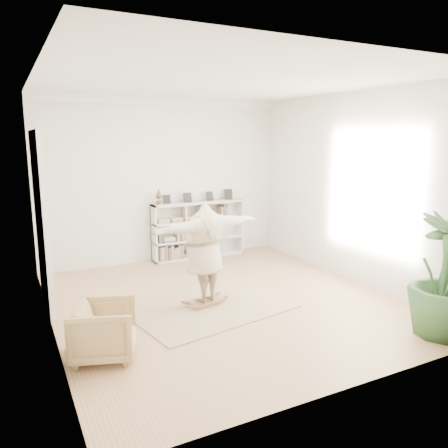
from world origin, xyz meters
name	(u,v)px	position (x,y,z in m)	size (l,w,h in m)	color
floor	(225,301)	(0.00, 0.00, 0.00)	(6.00, 6.00, 0.00)	#A17953
room_shell	(163,101)	(0.00, 2.94, 3.51)	(6.00, 6.00, 6.00)	silver
doors	(42,221)	(-2.70, 1.30, 1.40)	(0.09, 1.78, 2.92)	white
bookshelf	(198,230)	(0.74, 2.82, 0.64)	(2.20, 0.35, 1.64)	silver
armchair	(104,330)	(-2.24, -1.05, 0.35)	(0.76, 0.78, 0.71)	tan
rug	(205,305)	(-0.40, -0.05, 0.01)	(2.50, 2.00, 0.02)	tan
rocker_board	(205,302)	(-0.40, -0.05, 0.07)	(0.57, 0.40, 0.11)	brown
person	(204,250)	(-0.40, -0.05, 0.95)	(2.02, 0.55, 1.65)	beige
houseplant	(445,276)	(2.09, -2.55, 0.86)	(0.96, 0.96, 1.72)	#2E542A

